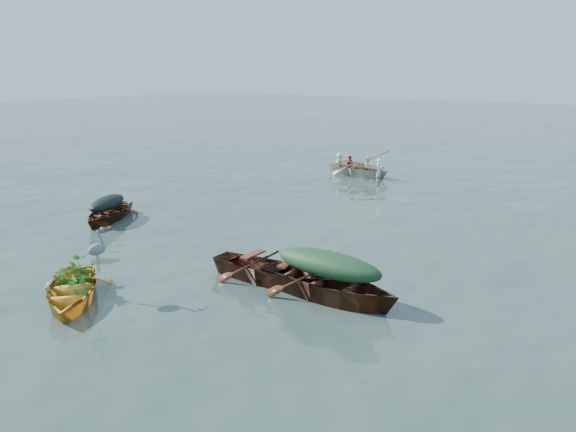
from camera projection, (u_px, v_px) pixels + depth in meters
name	position (u px, v px, depth m)	size (l,w,h in m)	color
ground	(226.00, 266.00, 13.19)	(140.00, 140.00, 0.00)	#344942
yellow_dinghy	(72.00, 301.00, 11.23)	(1.38, 3.19, 0.86)	orange
dark_covered_boat	(108.00, 220.00, 17.15)	(1.23, 3.32, 0.81)	#452210
green_tarp_boat	(328.00, 299.00, 11.35)	(1.35, 4.34, 1.01)	#532513
open_wooden_boat	(271.00, 283.00, 12.19)	(1.26, 4.05, 0.92)	#5E2517
rowed_boat	(358.00, 176.00, 24.06)	(1.20, 3.99, 0.93)	silver
dark_tarp_cover	(107.00, 201.00, 16.99)	(0.68, 1.83, 0.40)	black
green_tarp_cover	(328.00, 263.00, 11.15)	(0.74, 2.39, 0.52)	#183B1D
thwart_benches	(271.00, 262.00, 12.07)	(0.76, 2.03, 0.04)	#502212
heron	(97.00, 256.00, 11.16)	(0.28, 0.40, 0.92)	gray
dinghy_weeds	(75.00, 258.00, 11.57)	(0.70, 0.90, 0.60)	#32711D
rowers	(359.00, 157.00, 23.84)	(1.08, 2.79, 0.76)	white
oars	(359.00, 165.00, 23.93)	(2.60, 0.60, 0.06)	olive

